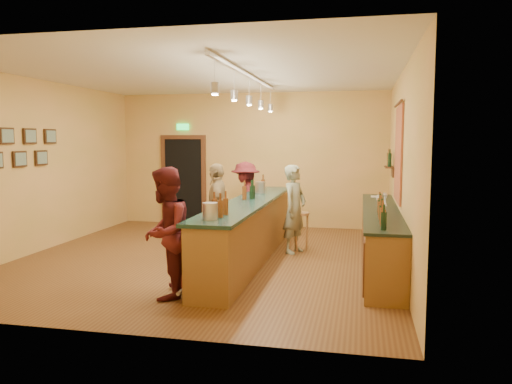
% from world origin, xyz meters
% --- Properties ---
extents(floor, '(7.00, 7.00, 0.00)m').
position_xyz_m(floor, '(0.00, 0.00, 0.00)').
color(floor, brown).
rests_on(floor, ground).
extents(ceiling, '(6.50, 7.00, 0.02)m').
position_xyz_m(ceiling, '(0.00, 0.00, 3.20)').
color(ceiling, silver).
rests_on(ceiling, wall_back).
extents(wall_back, '(6.50, 0.02, 3.20)m').
position_xyz_m(wall_back, '(0.00, 3.50, 1.60)').
color(wall_back, '#B99F45').
rests_on(wall_back, floor).
extents(wall_front, '(6.50, 0.02, 3.20)m').
position_xyz_m(wall_front, '(0.00, -3.50, 1.60)').
color(wall_front, '#B99F45').
rests_on(wall_front, floor).
extents(wall_left, '(0.02, 7.00, 3.20)m').
position_xyz_m(wall_left, '(-3.25, 0.00, 1.60)').
color(wall_left, '#B99F45').
rests_on(wall_left, floor).
extents(wall_right, '(0.02, 7.00, 3.20)m').
position_xyz_m(wall_right, '(3.25, 0.00, 1.60)').
color(wall_right, '#B99F45').
rests_on(wall_right, floor).
extents(doorway, '(1.15, 0.09, 2.48)m').
position_xyz_m(doorway, '(-1.70, 3.47, 1.13)').
color(doorway, black).
rests_on(doorway, wall_back).
extents(tapestry, '(0.03, 1.40, 1.60)m').
position_xyz_m(tapestry, '(3.23, 0.40, 1.85)').
color(tapestry, maroon).
rests_on(tapestry, wall_right).
extents(bottle_shelf, '(0.17, 0.55, 0.54)m').
position_xyz_m(bottle_shelf, '(3.17, 1.90, 1.67)').
color(bottle_shelf, '#512B18').
rests_on(bottle_shelf, wall_right).
extents(picture_grid, '(0.06, 2.20, 0.70)m').
position_xyz_m(picture_grid, '(-3.21, -0.75, 1.95)').
color(picture_grid, '#382111').
rests_on(picture_grid, wall_left).
extents(back_counter, '(0.60, 4.55, 1.27)m').
position_xyz_m(back_counter, '(2.97, 0.18, 0.49)').
color(back_counter, brown).
rests_on(back_counter, floor).
extents(tasting_bar, '(0.73, 5.10, 1.38)m').
position_xyz_m(tasting_bar, '(0.76, -0.00, 0.61)').
color(tasting_bar, brown).
rests_on(tasting_bar, floor).
extents(pendant_track, '(0.11, 4.60, 0.50)m').
position_xyz_m(pendant_track, '(0.76, -0.00, 2.98)').
color(pendant_track, silver).
rests_on(pendant_track, ceiling).
extents(bartender, '(0.57, 0.69, 1.63)m').
position_xyz_m(bartender, '(1.44, 0.78, 0.81)').
color(bartender, gray).
rests_on(bartender, floor).
extents(customer_a, '(0.72, 0.89, 1.73)m').
position_xyz_m(customer_a, '(0.12, -2.20, 0.87)').
color(customer_a, '#59191E').
rests_on(customer_a, floor).
extents(customer_b, '(0.62, 1.04, 1.66)m').
position_xyz_m(customer_b, '(0.05, 0.45, 0.83)').
color(customer_b, '#997A51').
rests_on(customer_b, floor).
extents(customer_c, '(0.82, 1.15, 1.62)m').
position_xyz_m(customer_c, '(0.21, 2.07, 0.81)').
color(customer_c, '#59191E').
rests_on(customer_c, floor).
extents(bar_stool, '(0.35, 0.35, 0.73)m').
position_xyz_m(bar_stool, '(1.52, 0.96, 0.58)').
color(bar_stool, olive).
rests_on(bar_stool, floor).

